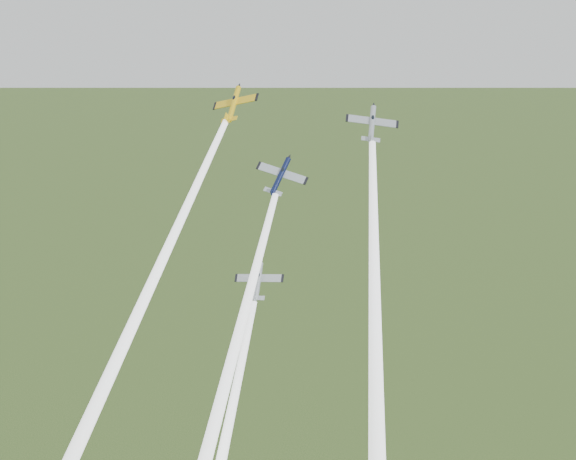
{
  "coord_description": "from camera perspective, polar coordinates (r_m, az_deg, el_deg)",
  "views": [
    {
      "loc": [
        33.05,
        -99.31,
        124.53
      ],
      "look_at": [
        0.0,
        -6.0,
        92.0
      ],
      "focal_mm": 45.0,
      "sensor_mm": 36.0,
      "label": 1
    }
  ],
  "objects": [
    {
      "name": "plane_silver_right",
      "position": [
        103.35,
        6.66,
        8.35
      ],
      "size": [
        8.36,
        8.09,
        6.96
      ],
      "primitive_type": null,
      "rotation": [
        0.79,
        0.12,
        0.28
      ],
      "color": "#B1B7BF"
    },
    {
      "name": "smoke_trail_navy",
      "position": [
        93.41,
        -5.94,
        -15.44
      ],
      "size": [
        3.51,
        49.7,
        49.87
      ],
      "primitive_type": null,
      "rotation": [
        -0.78,
        0.0,
        0.02
      ],
      "color": "white"
    },
    {
      "name": "plane_yellow",
      "position": [
        110.96,
        -4.3,
        9.91
      ],
      "size": [
        8.63,
        8.02,
        8.41
      ],
      "primitive_type": null,
      "rotation": [
        0.79,
        -0.24,
        -0.16
      ],
      "color": "yellow"
    },
    {
      "name": "smoke_trail_silver_right",
      "position": [
        88.31,
        6.94,
        -10.04
      ],
      "size": [
        15.06,
        44.13,
        45.45
      ],
      "primitive_type": null,
      "rotation": [
        -0.78,
        0.0,
        0.28
      ],
      "color": "white"
    },
    {
      "name": "smoke_trail_yellow",
      "position": [
        97.93,
        -13.27,
        -9.7
      ],
      "size": [
        11.33,
        54.86,
        55.42
      ],
      "primitive_type": null,
      "rotation": [
        -0.78,
        0.0,
        -0.16
      ],
      "color": "white"
    },
    {
      "name": "plane_silver_low",
      "position": [
        102.69,
        -2.36,
        -4.05
      ],
      "size": [
        8.13,
        6.49,
        6.53
      ],
      "primitive_type": null,
      "rotation": [
        0.79,
        -0.09,
        0.09
      ],
      "color": "#A5ADB3"
    },
    {
      "name": "plane_navy",
      "position": [
        105.28,
        -0.6,
        4.32
      ],
      "size": [
        9.05,
        6.56,
        8.07
      ],
      "primitive_type": null,
      "rotation": [
        0.79,
        0.24,
        0.02
      ],
      "color": "#0D153C"
    }
  ]
}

